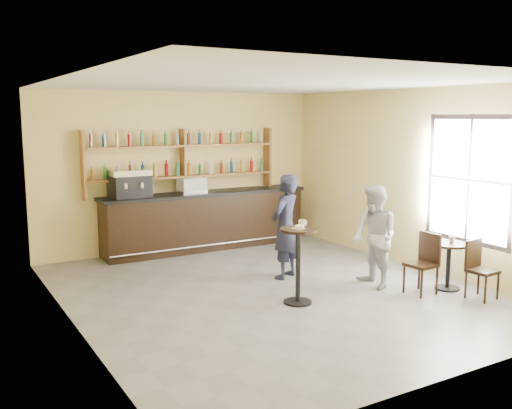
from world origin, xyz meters
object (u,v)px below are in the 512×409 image
bar_counter (206,220)px  pastry_case (191,185)px  patron_second (375,237)px  espresso_machine (130,184)px  pedestal_table (298,266)px  cafe_table (448,266)px  chair_west (421,264)px  man_main (285,227)px  chair_south (483,270)px

bar_counter → pastry_case: 0.81m
patron_second → espresso_machine: bearing=-136.0°
pedestal_table → cafe_table: (2.43, -0.63, -0.18)m
bar_counter → chair_west: 4.69m
man_main → cafe_table: bearing=106.8°
cafe_table → chair_south: (0.05, -0.60, 0.07)m
bar_counter → cafe_table: size_ratio=5.84×
pastry_case → chair_south: 5.70m
cafe_table → espresso_machine: bearing=129.3°
chair_south → patron_second: bearing=122.0°
cafe_table → patron_second: 1.24m
cafe_table → chair_west: size_ratio=0.79×
man_main → chair_south: bearing=99.6°
espresso_machine → chair_south: 6.37m
pedestal_table → man_main: man_main is taller
patron_second → bar_counter: bearing=-154.9°
bar_counter → cafe_table: (2.09, -4.48, -0.22)m
bar_counter → espresso_machine: 1.80m
bar_counter → man_main: 2.66m
bar_counter → cafe_table: bar_counter is taller
man_main → bar_counter: bearing=-113.5°
man_main → patron_second: man_main is taller
cafe_table → chair_west: bearing=174.8°
bar_counter → chair_south: size_ratio=4.95×
pedestal_table → man_main: bearing=64.7°
pedestal_table → cafe_table: 2.52m
espresso_machine → pedestal_table: size_ratio=0.66×
man_main → chair_south: man_main is taller
espresso_machine → man_main: 3.24m
pedestal_table → chair_south: 2.78m
chair_south → bar_counter: bearing=107.4°
espresso_machine → cafe_table: size_ratio=0.99×
bar_counter → chair_west: bearing=-70.9°
pedestal_table → patron_second: bearing=2.0°
bar_counter → pedestal_table: 3.86m
cafe_table → patron_second: patron_second is taller
espresso_machine → chair_west: size_ratio=0.78×
chair_west → chair_south: 0.89m
pastry_case → chair_south: bearing=-68.7°
patron_second → chair_west: bearing=39.1°
espresso_machine → patron_second: size_ratio=0.45×
chair_south → chair_west: bearing=127.3°
pedestal_table → patron_second: patron_second is taller
chair_south → pastry_case: bearing=110.3°
espresso_machine → man_main: man_main is taller
espresso_machine → chair_south: (3.72, -5.08, -1.00)m
espresso_machine → cafe_table: bearing=-56.0°
pastry_case → cafe_table: 5.17m
espresso_machine → pedestal_table: (1.23, -3.84, -0.89)m
cafe_table → patron_second: size_ratio=0.45×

